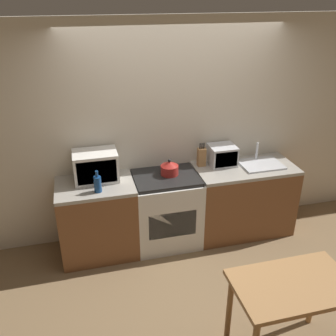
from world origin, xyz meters
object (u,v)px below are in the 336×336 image
Objects in this scene: dining_table at (292,295)px; stove_range at (166,210)px; toaster_oven at (222,155)px; kettle at (170,168)px; microwave at (96,166)px; bottle at (98,184)px.

stove_range is at bearing 108.02° from dining_table.
toaster_oven reaches higher than dining_table.
microwave reaches higher than kettle.
toaster_oven is 1.97m from dining_table.
bottle is 0.77× the size of toaster_oven.
microwave is (-0.77, 0.12, 0.62)m from stove_range.
stove_range is 0.97m from bottle.
kettle is 0.86m from bottle.
kettle is 0.65× the size of toaster_oven.
toaster_oven is (1.52, 0.31, 0.03)m from bottle.
stove_range is 3.70× the size of bottle.
toaster_oven is at bearing 11.14° from stove_range.
kettle is 0.43× the size of microwave.
kettle reaches higher than stove_range.
toaster_oven is at bearing 85.38° from dining_table.
stove_range is 1.87× the size of microwave.
stove_range is at bearing -8.66° from microwave.
kettle is 0.22× the size of dining_table.
microwave reaches higher than dining_table.
bottle is at bearing -166.12° from kettle.
bottle is at bearing -168.31° from toaster_oven.
microwave is 2.37m from dining_table.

